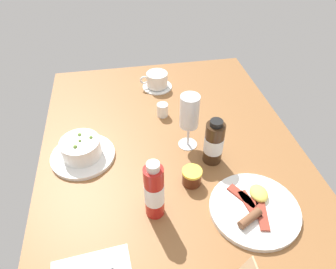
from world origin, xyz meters
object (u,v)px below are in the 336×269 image
object	(u,v)px
coffee_cup	(157,80)
creamer_jug	(163,110)
jam_jar	(192,177)
sauce_bottle_brown	(214,143)
breakfast_plate	(254,208)
sauce_bottle_red	(154,192)
wine_glass	(189,113)
porridge_bowl	(82,149)

from	to	relation	value
coffee_cup	creamer_jug	bearing A→B (deg)	-1.98
coffee_cup	jam_jar	size ratio (longest dim) A/B	2.27
sauce_bottle_brown	coffee_cup	bearing A→B (deg)	-166.38
coffee_cup	breakfast_plate	size ratio (longest dim) A/B	0.55
creamer_jug	sauce_bottle_brown	distance (cm)	27.85
coffee_cup	sauce_bottle_red	distance (cm)	61.22
wine_glass	sauce_bottle_brown	bearing A→B (deg)	34.56
sauce_bottle_red	creamer_jug	bearing A→B (deg)	167.80
sauce_bottle_brown	breakfast_plate	distance (cm)	21.91
wine_glass	breakfast_plate	size ratio (longest dim) A/B	0.80
wine_glass	breakfast_plate	xyz separation A→B (cm)	(28.68, 11.77, -11.83)
jam_jar	porridge_bowl	bearing A→B (deg)	-117.45
coffee_cup	creamer_jug	size ratio (longest dim) A/B	2.42
wine_glass	sauce_bottle_red	distance (cm)	28.76
jam_jar	breakfast_plate	distance (cm)	18.89
creamer_jug	wine_glass	size ratio (longest dim) A/B	0.28
creamer_jug	sauce_bottle_brown	bearing A→B (deg)	24.48
sauce_bottle_brown	sauce_bottle_red	world-z (taller)	sauce_bottle_red
jam_jar	sauce_bottle_red	size ratio (longest dim) A/B	0.31
porridge_bowl	jam_jar	bearing A→B (deg)	62.55
coffee_cup	wine_glass	world-z (taller)	wine_glass
porridge_bowl	coffee_cup	bearing A→B (deg)	141.02
porridge_bowl	breakfast_plate	distance (cm)	53.85
creamer_jug	breakfast_plate	size ratio (longest dim) A/B	0.23
creamer_jug	sauce_bottle_red	bearing A→B (deg)	-12.20
wine_glass	jam_jar	bearing A→B (deg)	-8.80
jam_jar	sauce_bottle_brown	bearing A→B (deg)	133.33
porridge_bowl	jam_jar	size ratio (longest dim) A/B	3.45
coffee_cup	jam_jar	bearing A→B (deg)	2.52
coffee_cup	sauce_bottle_red	world-z (taller)	sauce_bottle_red
coffee_cup	jam_jar	xyz separation A→B (cm)	(52.15, 2.30, -0.68)
coffee_cup	wine_glass	size ratio (longest dim) A/B	0.69
sauce_bottle_red	breakfast_plate	world-z (taller)	sauce_bottle_red
jam_jar	creamer_jug	bearing A→B (deg)	-174.86
porridge_bowl	sauce_bottle_red	distance (cm)	31.67
wine_glass	coffee_cup	bearing A→B (deg)	-172.27
creamer_jug	jam_jar	size ratio (longest dim) A/B	0.94
breakfast_plate	creamer_jug	bearing A→B (deg)	-159.06
porridge_bowl	wine_glass	size ratio (longest dim) A/B	1.05
jam_jar	sauce_bottle_red	bearing A→B (deg)	-55.64
creamer_jug	jam_jar	world-z (taller)	creamer_jug
porridge_bowl	jam_jar	distance (cm)	35.31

